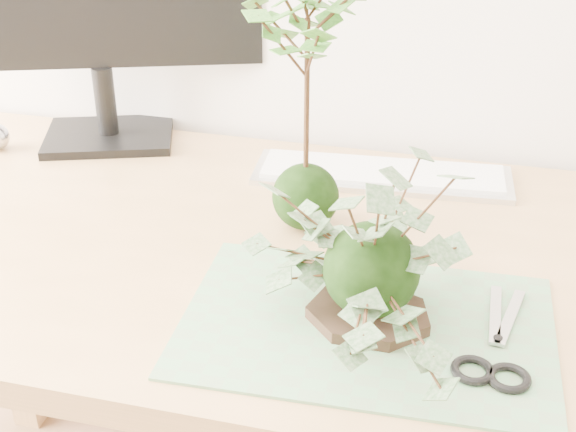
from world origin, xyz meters
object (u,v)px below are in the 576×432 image
(ivy_kokedama, at_px, (374,230))
(desk, at_px, (324,304))
(keyboard, at_px, (382,174))
(maple_kokedama, at_px, (307,36))

(ivy_kokedama, bearing_deg, desk, 119.55)
(desk, height_order, ivy_kokedama, ivy_kokedama)
(desk, bearing_deg, keyboard, 80.22)
(ivy_kokedama, height_order, maple_kokedama, maple_kokedama)
(desk, distance_m, maple_kokedama, 0.38)
(desk, bearing_deg, ivy_kokedama, -60.45)
(desk, distance_m, keyboard, 0.27)
(keyboard, bearing_deg, maple_kokedama, -119.62)
(desk, relative_size, keyboard, 3.78)
(desk, xyz_separation_m, maple_kokedama, (-0.04, 0.06, 0.37))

